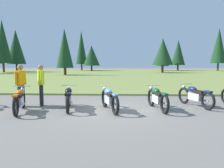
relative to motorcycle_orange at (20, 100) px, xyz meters
name	(u,v)px	position (x,y,z in m)	size (l,w,h in m)	color
ground_plane	(111,109)	(3.23, 0.57, -0.44)	(140.00, 140.00, 0.00)	slate
grass_moorland	(119,74)	(3.23, 25.98, -0.39)	(80.00, 44.00, 0.10)	olive
forest_treeline	(100,49)	(-0.41, 34.18, 4.02)	(43.65, 21.22, 9.18)	#47331E
motorcycle_orange	(20,100)	(0.00, 0.00, 0.00)	(0.81, 2.05, 0.88)	black
motorcycle_black	(69,98)	(1.63, 0.50, 0.00)	(0.71, 2.08, 0.88)	black
motorcycle_sky_blue	(109,99)	(3.17, 0.34, 0.00)	(0.88, 2.02, 0.88)	black
motorcycle_british_green	(157,98)	(4.95, 0.61, 0.00)	(0.70, 2.08, 0.88)	black
motorcycle_navy	(195,96)	(6.54, 1.26, 0.00)	(0.94, 1.99, 0.88)	black
rider_with_back_turned	(21,83)	(-0.37, 0.92, 0.51)	(0.33, 0.52, 1.67)	#2D2D38
rider_in_hivis_vest	(41,83)	(0.37, 1.13, 0.51)	(0.36, 0.50, 1.67)	black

